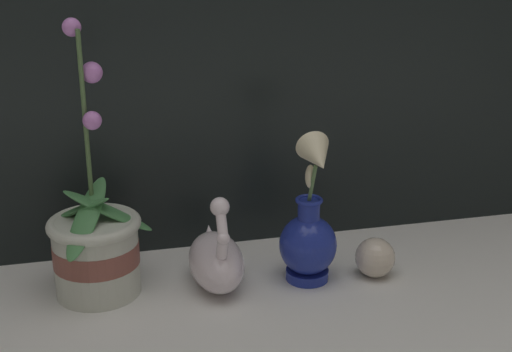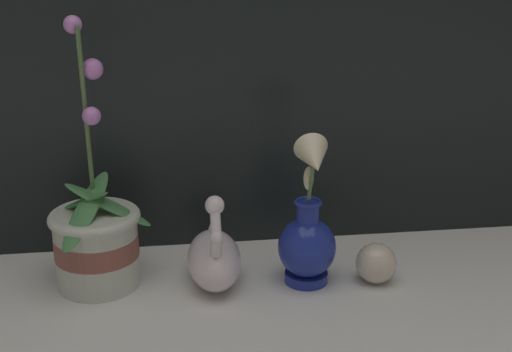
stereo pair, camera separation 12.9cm
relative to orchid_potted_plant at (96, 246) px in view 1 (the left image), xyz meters
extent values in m
plane|color=silver|center=(0.25, -0.15, -0.09)|extent=(2.80, 2.80, 0.00)
cylinder|color=beige|center=(0.00, 0.00, -0.02)|extent=(0.15, 0.15, 0.14)
cylinder|color=brown|center=(0.00, 0.00, -0.01)|extent=(0.15, 0.15, 0.04)
torus|color=beige|center=(0.00, 0.00, 0.04)|extent=(0.17, 0.17, 0.02)
cylinder|color=#4C6B3D|center=(0.00, 0.00, 0.22)|extent=(0.01, 0.04, 0.33)
ellipsoid|color=#427F47|center=(0.03, 0.00, 0.07)|extent=(0.16, 0.06, 0.09)
ellipsoid|color=#427F47|center=(-0.02, 0.02, 0.07)|extent=(0.13, 0.12, 0.07)
ellipsoid|color=#427F47|center=(-0.01, -0.02, 0.07)|extent=(0.10, 0.17, 0.10)
sphere|color=#C67AD1|center=(-0.01, 0.00, 0.38)|extent=(0.03, 0.03, 0.03)
sphere|color=#C67AD1|center=(0.02, 0.01, 0.31)|extent=(0.04, 0.04, 0.04)
sphere|color=#C67AD1|center=(0.01, -0.02, 0.23)|extent=(0.03, 0.03, 0.03)
ellipsoid|color=white|center=(0.21, -0.03, -0.04)|extent=(0.10, 0.17, 0.10)
cone|color=white|center=(0.21, 0.04, -0.03)|extent=(0.05, 0.07, 0.07)
cylinder|color=white|center=(0.21, -0.09, 0.01)|extent=(0.02, 0.04, 0.06)
sphere|color=white|center=(0.21, -0.10, 0.04)|extent=(0.02, 0.02, 0.02)
cylinder|color=white|center=(0.21, -0.09, 0.06)|extent=(0.02, 0.04, 0.06)
sphere|color=white|center=(0.21, -0.07, 0.08)|extent=(0.03, 0.03, 0.03)
cylinder|color=navy|center=(0.38, -0.04, -0.08)|extent=(0.08, 0.08, 0.02)
ellipsoid|color=navy|center=(0.38, -0.04, -0.02)|extent=(0.11, 0.11, 0.11)
cylinder|color=navy|center=(0.38, -0.04, 0.05)|extent=(0.04, 0.04, 0.04)
torus|color=navy|center=(0.38, -0.04, 0.07)|extent=(0.05, 0.05, 0.01)
cylinder|color=#567A47|center=(0.38, -0.06, 0.11)|extent=(0.01, 0.04, 0.08)
cone|color=beige|center=(0.38, -0.08, 0.16)|extent=(0.06, 0.08, 0.08)
ellipsoid|color=beige|center=(0.38, -0.05, 0.12)|extent=(0.02, 0.02, 0.04)
sphere|color=beige|center=(0.51, -0.06, -0.05)|extent=(0.08, 0.08, 0.08)
camera|label=1|loc=(0.01, -1.18, 0.54)|focal=50.00mm
camera|label=2|loc=(0.13, -1.20, 0.54)|focal=50.00mm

